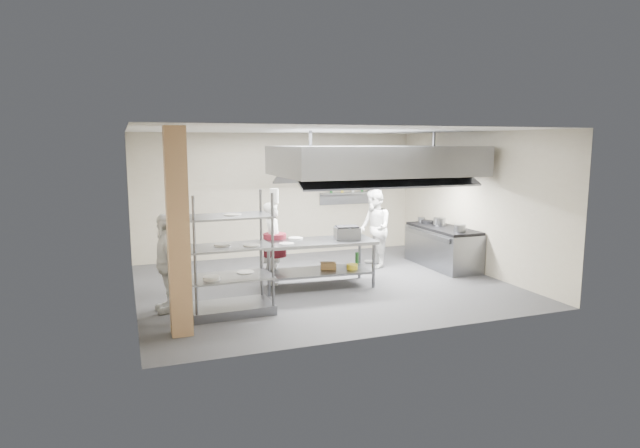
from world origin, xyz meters
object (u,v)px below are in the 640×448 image
object	(u,v)px
chef_head	(273,243)
griddle	(347,233)
pass_rack	(230,254)
chef_plating	(166,263)
chef_line	(374,228)
cooking_range	(443,248)
island	(317,264)
stockpot	(439,222)

from	to	relation	value
chef_head	griddle	world-z (taller)	chef_head
pass_rack	chef_head	xyz separation A→B (m)	(1.15, 1.58, -0.19)
pass_rack	chef_plating	bearing A→B (deg)	151.74
chef_line	griddle	distance (m)	1.64
cooking_range	chef_head	xyz separation A→B (m)	(-3.96, -0.11, 0.39)
chef_plating	island	bearing A→B (deg)	94.49
stockpot	island	bearing A→B (deg)	-165.93
cooking_range	stockpot	xyz separation A→B (m)	(0.00, 0.17, 0.57)
chef_plating	pass_rack	bearing A→B (deg)	56.66
griddle	chef_head	bearing A→B (deg)	167.24
chef_head	stockpot	xyz separation A→B (m)	(3.96, 0.28, 0.19)
chef_plating	griddle	xyz separation A→B (m)	(3.45, 0.53, 0.21)
island	pass_rack	world-z (taller)	pass_rack
island	cooking_range	size ratio (longest dim) A/B	1.10
island	stockpot	distance (m)	3.39
chef_head	island	bearing A→B (deg)	-106.91
island	pass_rack	bearing A→B (deg)	-147.22
island	griddle	distance (m)	0.84
pass_rack	chef_plating	xyz separation A→B (m)	(-0.97, 0.48, -0.18)
pass_rack	griddle	distance (m)	2.68
chef_line	cooking_range	bearing A→B (deg)	79.80
griddle	stockpot	world-z (taller)	griddle
island	chef_plating	bearing A→B (deg)	-165.23
pass_rack	chef_head	world-z (taller)	pass_rack
cooking_range	griddle	world-z (taller)	griddle
island	pass_rack	size ratio (longest dim) A/B	1.11
chef_head	chef_plating	xyz separation A→B (m)	(-2.12, -1.10, 0.01)
chef_plating	stockpot	bearing A→B (deg)	96.00
cooking_range	chef_line	xyz separation A→B (m)	(-1.48, 0.48, 0.46)
chef_plating	chef_head	bearing A→B (deg)	110.68
island	chef_plating	xyz separation A→B (m)	(-2.84, -0.56, 0.36)
chef_head	chef_line	distance (m)	2.55
chef_head	stockpot	distance (m)	3.98
pass_rack	chef_line	distance (m)	4.23
cooking_range	stockpot	bearing A→B (deg)	89.08
chef_head	griddle	distance (m)	1.46
chef_plating	stockpot	distance (m)	6.24
cooking_range	stockpot	distance (m)	0.60
pass_rack	chef_line	world-z (taller)	pass_rack
cooking_range	chef_line	distance (m)	1.62
pass_rack	cooking_range	world-z (taller)	pass_rack
pass_rack	stockpot	distance (m)	5.44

